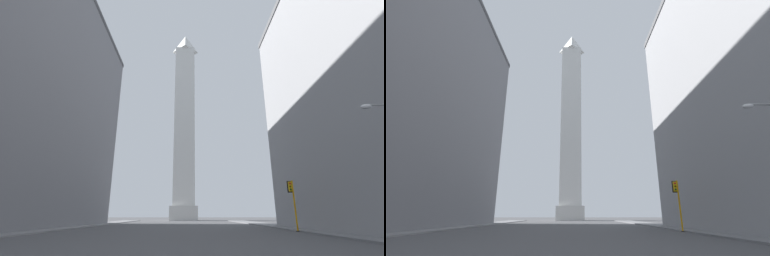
# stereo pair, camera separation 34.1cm
# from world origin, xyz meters

# --- Properties ---
(sidewalk_left) EXTENTS (5.00, 105.98, 0.15)m
(sidewalk_left) POSITION_xyz_m (-16.10, 31.79, 0.07)
(sidewalk_left) COLOR slate
(sidewalk_left) RESTS_ON ground_plane
(sidewalk_right) EXTENTS (5.00, 105.98, 0.15)m
(sidewalk_right) POSITION_xyz_m (16.10, 31.79, 0.07)
(sidewalk_right) COLOR slate
(sidewalk_right) RESTS_ON ground_plane
(obelisk) EXTENTS (9.14, 9.14, 72.71)m
(obelisk) POSITION_xyz_m (0.00, 88.31, 35.20)
(obelisk) COLOR silver
(obelisk) RESTS_ON ground_plane
(traffic_light_mid_right) EXTENTS (0.76, 0.53, 5.58)m
(traffic_light_mid_right) POSITION_xyz_m (13.36, 29.10, 3.68)
(traffic_light_mid_right) COLOR orange
(traffic_light_mid_right) RESTS_ON ground_plane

